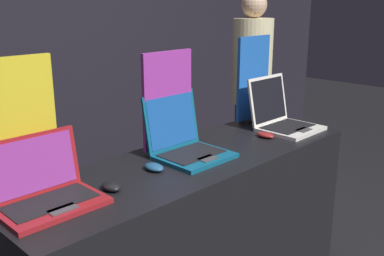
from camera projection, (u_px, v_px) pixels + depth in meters
wall_back at (15, 29)px, 3.21m from camera, size 8.00×0.05×2.80m
display_counter at (192, 239)px, 2.27m from camera, size 1.88×0.57×0.87m
laptop_front at (45, 190)px, 1.65m from camera, size 0.37×0.27×0.25m
mouse_front at (111, 186)px, 1.78m from camera, size 0.07×0.09×0.03m
promo_stand_front at (20, 130)px, 1.70m from camera, size 0.29×0.07×0.53m
laptop_middle at (185, 142)px, 2.16m from camera, size 0.33×0.33×0.29m
mouse_middle at (154, 167)px, 1.99m from camera, size 0.07×0.10×0.03m
promo_stand_middle at (168, 104)px, 2.20m from camera, size 0.31×0.07×0.49m
laptop_back at (282, 117)px, 2.62m from camera, size 0.33×0.34×0.30m
mouse_back at (265, 135)px, 2.46m from camera, size 0.06×0.11×0.03m
promo_stand_back at (253, 82)px, 2.72m from camera, size 0.28×0.07×0.52m
person_bystander at (251, 94)px, 3.62m from camera, size 0.32×0.32×1.66m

